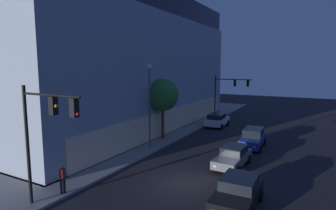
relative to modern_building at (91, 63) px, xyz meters
The scene contains 11 objects.
ground_plane 24.71m from the modern_building, 121.90° to the right, with size 120.00×120.00×0.00m, color black.
modern_building is the anchor object (origin of this frame).
traffic_light_near_corner 24.68m from the modern_building, 141.62° to the right, with size 0.35×4.20×6.51m.
traffic_light_far_corner 19.59m from the modern_building, 54.32° to the right, with size 0.58×5.24×6.18m.
street_lamp_sidewalk 15.54m from the modern_building, 116.73° to the right, with size 0.44×0.44×7.71m.
sidewalk_tree 13.92m from the modern_building, 104.84° to the right, with size 3.33×3.33×6.24m.
pedestrian_waiting 23.54m from the modern_building, 140.84° to the right, with size 0.36×0.36×1.77m.
car_black 28.35m from the modern_building, 120.29° to the right, with size 4.48×2.27×1.62m.
car_grey 24.16m from the modern_building, 109.58° to the right, with size 4.73×2.15×1.54m.
car_blue 23.12m from the modern_building, 94.26° to the right, with size 4.79×2.16×1.75m.
car_white 18.32m from the modern_building, 71.38° to the right, with size 4.32×2.22×1.69m.
Camera 1 is at (-15.96, -7.41, 7.62)m, focal length 29.91 mm.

